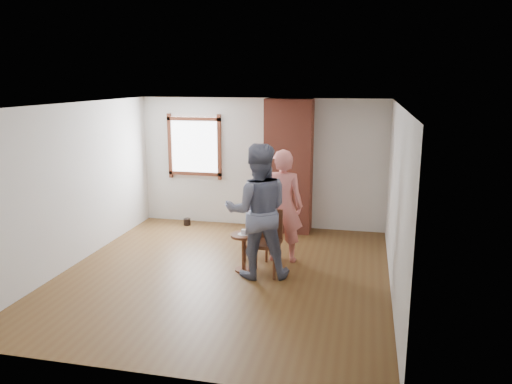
# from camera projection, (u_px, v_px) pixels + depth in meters

# --- Properties ---
(ground) EXTENTS (5.50, 5.50, 0.00)m
(ground) POSITION_uv_depth(u_px,v_px,m) (224.00, 274.00, 7.74)
(ground) COLOR brown
(ground) RESTS_ON ground
(room_shell) EXTENTS (5.04, 5.52, 2.62)m
(room_shell) POSITION_uv_depth(u_px,v_px,m) (230.00, 153.00, 7.92)
(room_shell) COLOR silver
(room_shell) RESTS_ON ground
(brick_chimney) EXTENTS (0.90, 0.50, 2.60)m
(brick_chimney) POSITION_uv_depth(u_px,v_px,m) (289.00, 166.00, 9.70)
(brick_chimney) COLOR #A34C39
(brick_chimney) RESTS_ON ground
(stoneware_crock) EXTENTS (0.42, 0.42, 0.45)m
(stoneware_crock) POSITION_uv_depth(u_px,v_px,m) (263.00, 219.00, 9.95)
(stoneware_crock) COLOR tan
(stoneware_crock) RESTS_ON ground
(dark_pot) EXTENTS (0.18, 0.18, 0.14)m
(dark_pot) POSITION_uv_depth(u_px,v_px,m) (187.00, 222.00, 10.32)
(dark_pot) COLOR black
(dark_pot) RESTS_ON ground
(dining_chair_left) EXTENTS (0.46, 0.46, 0.96)m
(dining_chair_left) POSITION_uv_depth(u_px,v_px,m) (259.00, 226.00, 8.42)
(dining_chair_left) COLOR brown
(dining_chair_left) RESTS_ON ground
(dining_chair_right) EXTENTS (0.48, 0.48, 1.00)m
(dining_chair_right) POSITION_uv_depth(u_px,v_px,m) (266.00, 238.00, 7.70)
(dining_chair_right) COLOR brown
(dining_chair_right) RESTS_ON ground
(side_table) EXTENTS (0.40, 0.40, 0.60)m
(side_table) POSITION_uv_depth(u_px,v_px,m) (244.00, 246.00, 7.80)
(side_table) COLOR brown
(side_table) RESTS_ON ground
(cake_plate) EXTENTS (0.18, 0.18, 0.01)m
(cake_plate) POSITION_uv_depth(u_px,v_px,m) (244.00, 234.00, 7.75)
(cake_plate) COLOR white
(cake_plate) RESTS_ON side_table
(cake_slice) EXTENTS (0.08, 0.07, 0.06)m
(cake_slice) POSITION_uv_depth(u_px,v_px,m) (244.00, 232.00, 7.74)
(cake_slice) COLOR white
(cake_slice) RESTS_ON cake_plate
(man) EXTENTS (1.16, 1.00, 2.05)m
(man) POSITION_uv_depth(u_px,v_px,m) (258.00, 211.00, 7.48)
(man) COLOR #161C3C
(man) RESTS_ON ground
(person_pink) EXTENTS (0.69, 0.46, 1.87)m
(person_pink) POSITION_uv_depth(u_px,v_px,m) (282.00, 206.00, 8.14)
(person_pink) COLOR #E67B73
(person_pink) RESTS_ON ground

